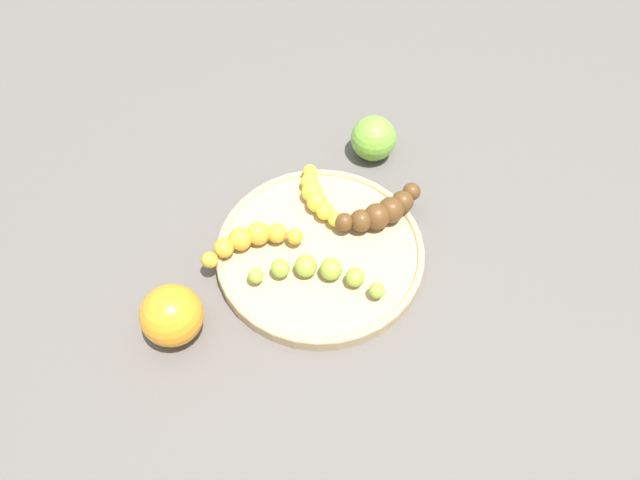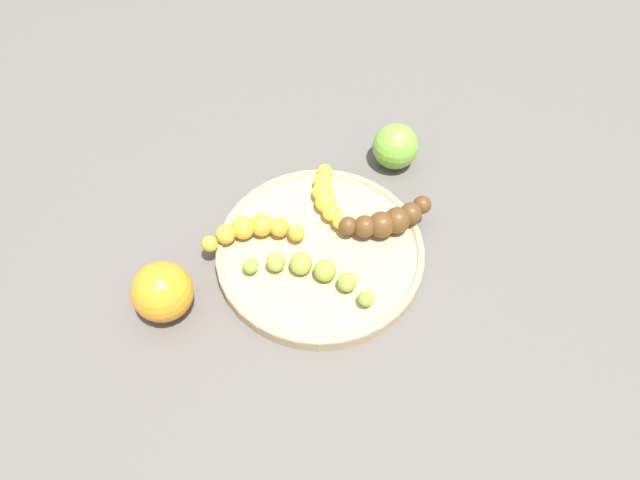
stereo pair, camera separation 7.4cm
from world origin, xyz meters
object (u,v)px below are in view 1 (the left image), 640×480
object	(u,v)px
banana_overripe	(382,211)
banana_spotted	(251,239)
orange_fruit	(172,315)
fruit_bowl	(320,251)
banana_yellow	(317,196)
banana_green	(318,272)
apple_green	(374,138)

from	to	relation	value
banana_overripe	banana_spotted	xyz separation A→B (m)	(0.16, 0.08, -0.00)
banana_spotted	orange_fruit	distance (m)	0.14
fruit_bowl	orange_fruit	size ratio (longest dim) A/B	3.66
banana_yellow	banana_overripe	bearing A→B (deg)	139.47
fruit_bowl	banana_spotted	size ratio (longest dim) A/B	2.34
banana_green	banana_overripe	xyz separation A→B (m)	(-0.06, -0.11, 0.00)
banana_spotted	banana_overripe	bearing A→B (deg)	-96.57
fruit_bowl	banana_green	bearing A→B (deg)	99.69
banana_overripe	orange_fruit	size ratio (longest dim) A/B	1.38
apple_green	banana_yellow	bearing A→B (deg)	66.07
apple_green	banana_spotted	bearing A→B (deg)	60.44
banana_green	fruit_bowl	bearing A→B (deg)	4.55
fruit_bowl	banana_yellow	world-z (taller)	banana_yellow
banana_spotted	orange_fruit	bearing A→B (deg)	122.27
apple_green	orange_fruit	xyz separation A→B (m)	(0.18, 0.35, 0.00)
banana_overripe	orange_fruit	bearing A→B (deg)	-88.03
banana_spotted	apple_green	xyz separation A→B (m)	(-0.12, -0.22, -0.00)
fruit_bowl	orange_fruit	distance (m)	0.21
fruit_bowl	banana_yellow	xyz separation A→B (m)	(0.02, -0.07, 0.02)
orange_fruit	banana_overripe	bearing A→B (deg)	-135.67
orange_fruit	banana_yellow	bearing A→B (deg)	-119.47
fruit_bowl	banana_spotted	distance (m)	0.09
apple_green	banana_green	bearing A→B (deg)	83.77
banana_yellow	orange_fruit	distance (m)	0.25
banana_green	banana_overripe	bearing A→B (deg)	-34.79
banana_green	apple_green	bearing A→B (deg)	-11.38
banana_yellow	banana_spotted	size ratio (longest dim) A/B	0.81
banana_overripe	banana_yellow	size ratio (longest dim) A/B	1.10
banana_yellow	apple_green	world-z (taller)	apple_green
banana_overripe	apple_green	world-z (taller)	apple_green
fruit_bowl	banana_green	distance (m)	0.05
banana_spotted	banana_yellow	bearing A→B (deg)	-70.41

